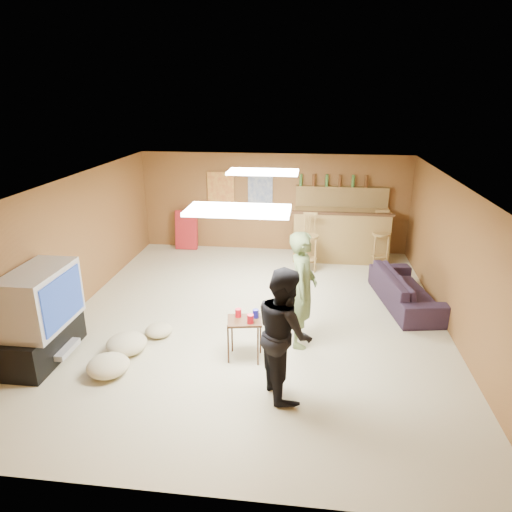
# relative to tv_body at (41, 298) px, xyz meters

# --- Properties ---
(ground) EXTENTS (7.00, 7.00, 0.00)m
(ground) POSITION_rel_tv_body_xyz_m (2.65, 1.50, -0.90)
(ground) COLOR #BAB28E
(ground) RESTS_ON ground
(ceiling) EXTENTS (6.00, 7.00, 0.02)m
(ceiling) POSITION_rel_tv_body_xyz_m (2.65, 1.50, 1.30)
(ceiling) COLOR silver
(ceiling) RESTS_ON ground
(wall_back) EXTENTS (6.00, 0.02, 2.20)m
(wall_back) POSITION_rel_tv_body_xyz_m (2.65, 5.00, 0.20)
(wall_back) COLOR brown
(wall_back) RESTS_ON ground
(wall_front) EXTENTS (6.00, 0.02, 2.20)m
(wall_front) POSITION_rel_tv_body_xyz_m (2.65, -2.00, 0.20)
(wall_front) COLOR brown
(wall_front) RESTS_ON ground
(wall_left) EXTENTS (0.02, 7.00, 2.20)m
(wall_left) POSITION_rel_tv_body_xyz_m (-0.35, 1.50, 0.20)
(wall_left) COLOR brown
(wall_left) RESTS_ON ground
(wall_right) EXTENTS (0.02, 7.00, 2.20)m
(wall_right) POSITION_rel_tv_body_xyz_m (5.65, 1.50, 0.20)
(wall_right) COLOR brown
(wall_right) RESTS_ON ground
(tv_stand) EXTENTS (0.55, 1.30, 0.50)m
(tv_stand) POSITION_rel_tv_body_xyz_m (-0.07, 0.00, -0.65)
(tv_stand) COLOR black
(tv_stand) RESTS_ON ground
(dvd_box) EXTENTS (0.35, 0.50, 0.08)m
(dvd_box) POSITION_rel_tv_body_xyz_m (0.15, 0.00, -0.75)
(dvd_box) COLOR #B2B2B7
(dvd_box) RESTS_ON tv_stand
(tv_body) EXTENTS (0.60, 1.10, 0.80)m
(tv_body) POSITION_rel_tv_body_xyz_m (0.00, 0.00, 0.00)
(tv_body) COLOR #B2B2B7
(tv_body) RESTS_ON tv_stand
(tv_screen) EXTENTS (0.02, 0.95, 0.65)m
(tv_screen) POSITION_rel_tv_body_xyz_m (0.31, 0.00, 0.00)
(tv_screen) COLOR navy
(tv_screen) RESTS_ON tv_body
(bar_counter) EXTENTS (2.00, 0.60, 1.10)m
(bar_counter) POSITION_rel_tv_body_xyz_m (4.15, 4.45, -0.35)
(bar_counter) COLOR olive
(bar_counter) RESTS_ON ground
(bar_lip) EXTENTS (2.10, 0.12, 0.05)m
(bar_lip) POSITION_rel_tv_body_xyz_m (4.15, 4.20, 0.20)
(bar_lip) COLOR #3B2313
(bar_lip) RESTS_ON bar_counter
(bar_shelf) EXTENTS (2.00, 0.18, 0.05)m
(bar_shelf) POSITION_rel_tv_body_xyz_m (4.15, 4.90, 0.60)
(bar_shelf) COLOR olive
(bar_shelf) RESTS_ON bar_backing
(bar_backing) EXTENTS (2.00, 0.14, 0.60)m
(bar_backing) POSITION_rel_tv_body_xyz_m (4.15, 4.92, 0.30)
(bar_backing) COLOR olive
(bar_backing) RESTS_ON bar_counter
(poster_left) EXTENTS (0.60, 0.03, 0.85)m
(poster_left) POSITION_rel_tv_body_xyz_m (1.45, 4.96, 0.45)
(poster_left) COLOR #BF3F26
(poster_left) RESTS_ON wall_back
(poster_right) EXTENTS (0.55, 0.03, 0.80)m
(poster_right) POSITION_rel_tv_body_xyz_m (2.35, 4.96, 0.45)
(poster_right) COLOR #334C99
(poster_right) RESTS_ON wall_back
(folding_chair_stack) EXTENTS (0.50, 0.26, 0.91)m
(folding_chair_stack) POSITION_rel_tv_body_xyz_m (0.65, 4.80, -0.45)
(folding_chair_stack) COLOR #B32126
(folding_chair_stack) RESTS_ON ground
(ceiling_panel_front) EXTENTS (1.20, 0.60, 0.04)m
(ceiling_panel_front) POSITION_rel_tv_body_xyz_m (2.65, 0.00, 1.27)
(ceiling_panel_front) COLOR white
(ceiling_panel_front) RESTS_ON ceiling
(ceiling_panel_back) EXTENTS (1.20, 0.60, 0.04)m
(ceiling_panel_back) POSITION_rel_tv_body_xyz_m (2.65, 2.70, 1.27)
(ceiling_panel_back) COLOR white
(ceiling_panel_back) RESTS_ON ceiling
(person_olive) EXTENTS (0.46, 0.65, 1.69)m
(person_olive) POSITION_rel_tv_body_xyz_m (3.41, 0.82, -0.05)
(person_olive) COLOR #596B3E
(person_olive) RESTS_ON ground
(person_black) EXTENTS (0.86, 0.96, 1.61)m
(person_black) POSITION_rel_tv_body_xyz_m (3.23, -0.35, -0.09)
(person_black) COLOR black
(person_black) RESTS_ON ground
(sofa) EXTENTS (1.06, 2.01, 0.56)m
(sofa) POSITION_rel_tv_body_xyz_m (5.16, 2.33, -0.62)
(sofa) COLOR black
(sofa) RESTS_ON ground
(tray_table) EXTENTS (0.51, 0.44, 0.59)m
(tray_table) POSITION_rel_tv_body_xyz_m (2.66, 0.31, -0.61)
(tray_table) COLOR #3B2313
(tray_table) RESTS_ON ground
(cup_red_near) EXTENTS (0.10, 0.10, 0.12)m
(cup_red_near) POSITION_rel_tv_body_xyz_m (2.57, 0.39, -0.25)
(cup_red_near) COLOR red
(cup_red_near) RESTS_ON tray_table
(cup_red_far) EXTENTS (0.11, 0.11, 0.12)m
(cup_red_far) POSITION_rel_tv_body_xyz_m (2.75, 0.23, -0.25)
(cup_red_far) COLOR red
(cup_red_far) RESTS_ON tray_table
(cup_blue) EXTENTS (0.09, 0.09, 0.12)m
(cup_blue) POSITION_rel_tv_body_xyz_m (2.80, 0.40, -0.25)
(cup_blue) COLOR navy
(cup_blue) RESTS_ON tray_table
(bar_stool_left) EXTENTS (0.45, 0.45, 1.10)m
(bar_stool_left) POSITION_rel_tv_body_xyz_m (3.49, 3.75, -0.35)
(bar_stool_left) COLOR olive
(bar_stool_left) RESTS_ON ground
(bar_stool_right) EXTENTS (0.47, 0.47, 1.15)m
(bar_stool_right) POSITION_rel_tv_body_xyz_m (4.95, 4.11, -0.33)
(bar_stool_right) COLOR olive
(bar_stool_right) RESTS_ON ground
(cushion_near_tv) EXTENTS (0.73, 0.73, 0.26)m
(cushion_near_tv) POSITION_rel_tv_body_xyz_m (0.99, 0.27, -0.77)
(cushion_near_tv) COLOR tan
(cushion_near_tv) RESTS_ON ground
(cushion_mid) EXTENTS (0.50, 0.50, 0.18)m
(cushion_mid) POSITION_rel_tv_body_xyz_m (1.29, 0.77, -0.81)
(cushion_mid) COLOR tan
(cushion_mid) RESTS_ON ground
(cushion_far) EXTENTS (0.71, 0.71, 0.25)m
(cushion_far) POSITION_rel_tv_body_xyz_m (0.96, -0.27, -0.78)
(cushion_far) COLOR tan
(cushion_far) RESTS_ON ground
(bottle_row) EXTENTS (1.48, 0.08, 0.26)m
(bottle_row) POSITION_rel_tv_body_xyz_m (3.95, 4.88, 0.75)
(bottle_row) COLOR #3F7233
(bottle_row) RESTS_ON bar_shelf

